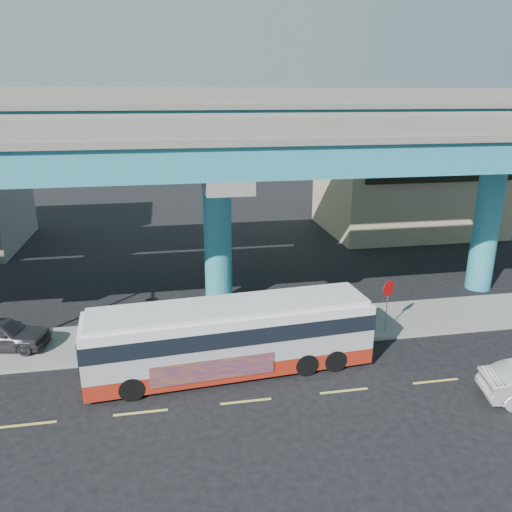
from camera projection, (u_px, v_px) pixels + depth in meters
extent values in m
plane|color=black|center=(245.00, 397.00, 19.64)|extent=(120.00, 120.00, 0.00)
cube|color=gray|center=(227.00, 333.00, 24.77)|extent=(70.00, 4.00, 0.15)
cube|color=#D8C64C|center=(27.00, 425.00, 18.00)|extent=(2.00, 0.12, 0.01)
cube|color=#D8C64C|center=(141.00, 413.00, 18.68)|extent=(2.00, 0.12, 0.01)
cube|color=#D8C64C|center=(246.00, 401.00, 19.36)|extent=(2.00, 0.12, 0.01)
cube|color=#D8C64C|center=(344.00, 391.00, 20.04)|extent=(2.00, 0.12, 0.01)
cube|color=#D8C64C|center=(436.00, 381.00, 20.73)|extent=(2.00, 0.12, 0.01)
cylinder|color=teal|center=(218.00, 243.00, 26.93)|extent=(1.50, 1.50, 7.40)
cube|color=gray|center=(216.00, 169.00, 25.69)|extent=(2.00, 12.00, 0.60)
cube|color=gray|center=(209.00, 145.00, 28.69)|extent=(1.80, 5.00, 1.20)
cylinder|color=teal|center=(486.00, 230.00, 29.65)|extent=(1.50, 1.50, 7.40)
cube|color=gray|center=(496.00, 162.00, 28.42)|extent=(2.00, 12.00, 0.60)
cube|color=gray|center=(463.00, 140.00, 31.42)|extent=(1.80, 5.00, 1.20)
cube|color=teal|center=(224.00, 157.00, 22.11)|extent=(52.00, 5.00, 1.40)
cube|color=gray|center=(223.00, 138.00, 21.85)|extent=(52.00, 5.40, 0.30)
cube|color=gray|center=(231.00, 129.00, 19.34)|extent=(52.00, 0.25, 0.80)
cube|color=gray|center=(217.00, 122.00, 24.02)|extent=(52.00, 0.25, 0.80)
cube|color=teal|center=(209.00, 122.00, 28.29)|extent=(52.00, 5.00, 1.40)
cube|color=gray|center=(208.00, 106.00, 28.03)|extent=(52.00, 5.40, 0.30)
cube|color=gray|center=(212.00, 96.00, 25.52)|extent=(52.00, 0.25, 0.80)
cube|color=gray|center=(204.00, 96.00, 30.20)|extent=(52.00, 0.25, 0.80)
cube|color=tan|center=(408.00, 190.00, 43.16)|extent=(14.00, 10.00, 7.00)
cube|color=black|center=(441.00, 174.00, 37.74)|extent=(12.00, 0.25, 1.20)
cube|color=maroon|center=(231.00, 359.00, 21.38)|extent=(12.15, 3.47, 0.70)
cube|color=silver|center=(231.00, 336.00, 21.04)|extent=(12.15, 3.47, 1.50)
cube|color=black|center=(231.00, 325.00, 20.89)|extent=(12.21, 3.52, 0.70)
cube|color=silver|center=(231.00, 313.00, 20.72)|extent=(12.15, 3.47, 0.40)
cube|color=silver|center=(230.00, 307.00, 20.63)|extent=(11.73, 3.19, 0.20)
cube|color=black|center=(362.00, 313.00, 22.39)|extent=(0.24, 2.29, 1.20)
cube|color=black|center=(80.00, 346.00, 19.48)|extent=(0.24, 2.29, 1.20)
cube|color=navy|center=(213.00, 370.00, 19.83)|extent=(4.98, 0.44, 0.90)
cylinder|color=black|center=(132.00, 389.00, 19.32)|extent=(1.02, 0.38, 1.00)
cylinder|color=black|center=(130.00, 360.00, 21.44)|extent=(1.02, 0.38, 1.00)
cylinder|color=black|center=(306.00, 364.00, 21.07)|extent=(1.02, 0.38, 1.00)
cylinder|color=black|center=(289.00, 340.00, 23.18)|extent=(1.02, 0.38, 1.00)
cylinder|color=black|center=(335.00, 360.00, 21.38)|extent=(1.02, 0.38, 1.00)
cylinder|color=black|center=(315.00, 336.00, 23.49)|extent=(1.02, 0.38, 1.00)
imported|color=#313036|center=(2.00, 334.00, 22.95)|extent=(3.37, 4.90, 1.44)
cylinder|color=gray|center=(387.00, 309.00, 24.49)|extent=(0.06, 0.06, 2.33)
cylinder|color=#B20A0A|center=(389.00, 288.00, 24.12)|extent=(0.74, 0.37, 0.81)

